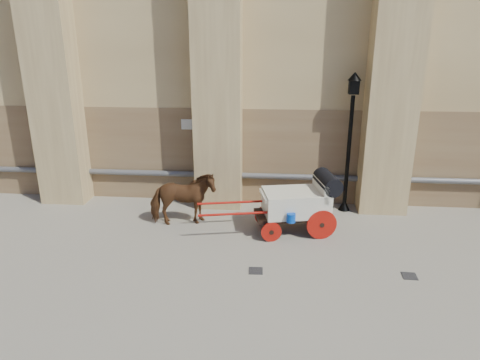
{
  "coord_description": "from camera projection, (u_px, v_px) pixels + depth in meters",
  "views": [
    {
      "loc": [
        0.76,
        -9.02,
        5.04
      ],
      "look_at": [
        -0.19,
        1.89,
        1.41
      ],
      "focal_mm": 32.0,
      "sensor_mm": 36.0,
      "label": 1
    }
  ],
  "objects": [
    {
      "name": "ground",
      "position": [
        241.0,
        261.0,
        10.18
      ],
      "size": [
        90.0,
        90.0,
        0.0
      ],
      "primitive_type": "plane",
      "color": "slate",
      "rests_on": "ground"
    },
    {
      "name": "drain_grate_near",
      "position": [
        256.0,
        271.0,
        9.75
      ],
      "size": [
        0.33,
        0.33,
        0.01
      ],
      "primitive_type": "cube",
      "rotation": [
        0.0,
        0.0,
        0.04
      ],
      "color": "black",
      "rests_on": "ground"
    },
    {
      "name": "drain_grate_far",
      "position": [
        409.0,
        276.0,
        9.53
      ],
      "size": [
        0.33,
        0.33,
        0.01
      ],
      "primitive_type": "cube",
      "rotation": [
        0.0,
        0.0,
        -0.04
      ],
      "color": "black",
      "rests_on": "ground"
    },
    {
      "name": "carriage",
      "position": [
        300.0,
        201.0,
        11.51
      ],
      "size": [
        3.86,
        1.74,
        1.64
      ],
      "rotation": [
        0.0,
        0.0,
        0.21
      ],
      "color": "black",
      "rests_on": "ground"
    },
    {
      "name": "horse",
      "position": [
        183.0,
        199.0,
        11.96
      ],
      "size": [
        1.96,
        1.22,
        1.54
      ],
      "primitive_type": "imported",
      "rotation": [
        0.0,
        0.0,
        1.8
      ],
      "color": "#593419",
      "rests_on": "ground"
    },
    {
      "name": "street_lamp",
      "position": [
        350.0,
        140.0,
        12.53
      ],
      "size": [
        0.39,
        0.39,
        4.16
      ],
      "color": "black",
      "rests_on": "ground"
    }
  ]
}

